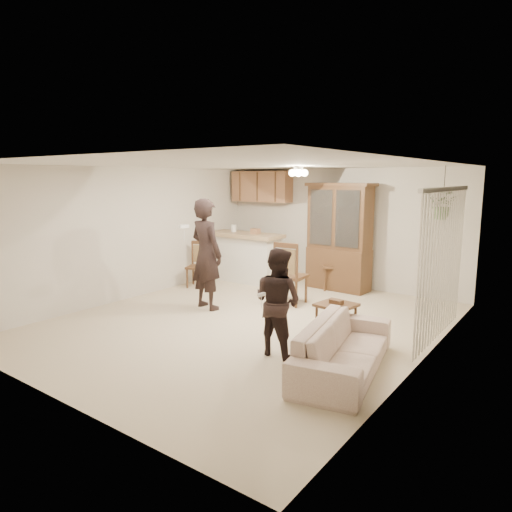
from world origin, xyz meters
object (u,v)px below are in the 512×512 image
Objects in this scene: adult at (206,258)px; china_hutch at (339,238)px; side_table at (336,321)px; chair_bar at (198,274)px; child at (278,304)px; sofa at (344,342)px; chair_hutch_left at (333,274)px; chair_hutch_right at (291,286)px.

china_hutch is at bearing -105.09° from adult.
chair_bar is at bearing 162.11° from side_table.
adult is at bearing 176.81° from side_table.
china_hutch is at bearing 9.27° from chair_bar.
chair_bar is (-3.45, 2.16, -0.40)m from child.
sofa is at bearing 171.62° from adult.
china_hutch reaches higher than chair_hutch_left.
child is 2.50m from chair_hutch_right.
child is at bearing 112.27° from chair_hutch_right.
child is at bearing 164.31° from adult.
chair_hutch_left is at bearing 117.33° from side_table.
chair_hutch_right is at bearing -93.81° from china_hutch.
side_table is at bearing -173.10° from adult.
side_table is at bearing -109.30° from child.
china_hutch is at bearing -71.88° from child.
chair_hutch_left reaches higher than sofa.
chair_bar is at bearing -31.11° from adult.
chair_hutch_right is (-1.54, 1.27, 0.05)m from side_table.
chair_bar is (-1.25, 1.10, -0.63)m from adult.
adult is 1.65m from chair_hutch_right.
adult is 1.33× the size of child.
adult is 3.00× the size of side_table.
adult reaches higher than chair_bar.
chair_bar reaches higher than side_table.
side_table is (-0.55, 0.91, -0.09)m from sofa.
adult is 1.78m from chair_bar.
chair_hutch_right reaches higher than chair_hutch_left.
side_table is 2.00m from chair_hutch_right.
china_hutch is 1.98× the size of chair_hutch_left.
chair_hutch_left is 0.96× the size of chair_hutch_right.
sofa is 1.69× the size of chair_hutch_left.
child is 4.09m from chair_bar.
adult is at bearing 41.64° from chair_hutch_right.
side_table is at bearing -9.74° from chair_hutch_left.
adult is 2.45m from child.
chair_bar is at bearing -94.77° from chair_hutch_left.
chair_hutch_left is (1.16, 2.63, -0.59)m from adult.
sofa is 1.04× the size of adult.
chair_hutch_left is at bearing -70.35° from child.
china_hutch is at bearing 15.54° from sofa.
adult reaches higher than side_table.
chair_hutch_right is (-1.15, 2.19, -0.35)m from child.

